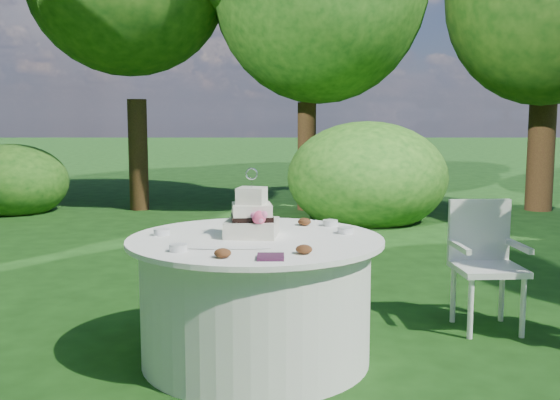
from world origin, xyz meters
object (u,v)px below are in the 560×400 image
object	(u,v)px
napkins	(271,257)
chair	(484,255)
table	(256,298)
cake	(252,218)

from	to	relation	value
napkins	chair	size ratio (longest dim) A/B	0.15
napkins	chair	distance (m)	1.97
table	napkins	bearing A→B (deg)	-80.28
table	chair	size ratio (longest dim) A/B	1.72
chair	table	bearing A→B (deg)	-157.96
napkins	table	world-z (taller)	napkins
table	chair	xyz separation A→B (m)	(1.60, 0.65, 0.13)
table	cake	world-z (taller)	cake
table	cake	distance (m)	0.50
cake	chair	world-z (taller)	cake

